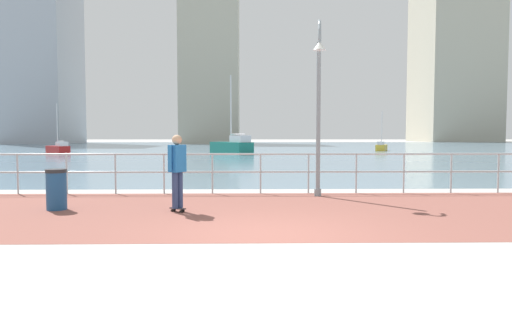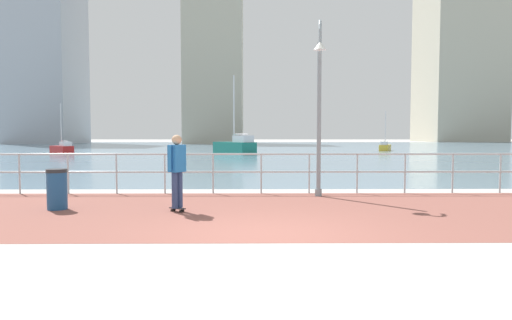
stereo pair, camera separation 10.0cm
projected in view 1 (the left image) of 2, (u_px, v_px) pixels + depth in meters
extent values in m
plane|color=#ADAAA5|center=(251.00, 151.00, 47.50)|extent=(220.00, 220.00, 0.00)
cube|color=brown|center=(264.00, 211.00, 10.02)|extent=(28.00, 6.00, 0.01)
cube|color=slate|center=(250.00, 148.00, 57.93)|extent=(180.00, 88.00, 0.00)
cylinder|color=#B2BCC1|center=(18.00, 174.00, 12.84)|extent=(0.05, 0.05, 1.15)
cylinder|color=#B2BCC1|center=(67.00, 174.00, 12.87)|extent=(0.05, 0.05, 1.15)
cylinder|color=#B2BCC1|center=(115.00, 174.00, 12.90)|extent=(0.05, 0.05, 1.15)
cylinder|color=#B2BCC1|center=(164.00, 174.00, 12.93)|extent=(0.05, 0.05, 1.15)
cylinder|color=#B2BCC1|center=(212.00, 174.00, 12.95)|extent=(0.05, 0.05, 1.15)
cylinder|color=#B2BCC1|center=(261.00, 174.00, 12.98)|extent=(0.05, 0.05, 1.15)
cylinder|color=#B2BCC1|center=(308.00, 174.00, 13.01)|extent=(0.05, 0.05, 1.15)
cylinder|color=#B2BCC1|center=(356.00, 174.00, 13.04)|extent=(0.05, 0.05, 1.15)
cylinder|color=#B2BCC1|center=(404.00, 174.00, 13.06)|extent=(0.05, 0.05, 1.15)
cylinder|color=#B2BCC1|center=(451.00, 173.00, 13.09)|extent=(0.05, 0.05, 1.15)
cylinder|color=#B2BCC1|center=(498.00, 173.00, 13.12)|extent=(0.05, 0.05, 1.15)
cylinder|color=#B2BCC1|center=(261.00, 154.00, 12.95)|extent=(25.20, 0.06, 0.06)
cylinder|color=#B2BCC1|center=(261.00, 172.00, 12.98)|extent=(25.20, 0.06, 0.06)
cylinder|color=gray|center=(318.00, 192.00, 12.44)|extent=(0.19, 0.19, 0.20)
cylinder|color=gray|center=(318.00, 120.00, 12.33)|extent=(0.12, 0.12, 4.24)
cylinder|color=gray|center=(319.00, 21.00, 12.10)|extent=(0.11, 0.19, 0.11)
cylinder|color=gray|center=(319.00, 22.00, 11.95)|extent=(0.11, 0.20, 0.15)
cylinder|color=gray|center=(320.00, 24.00, 11.82)|extent=(0.11, 0.19, 0.18)
cylinder|color=gray|center=(320.00, 27.00, 11.73)|extent=(0.10, 0.17, 0.19)
cylinder|color=gray|center=(320.00, 32.00, 11.68)|extent=(0.10, 0.14, 0.19)
cylinder|color=gray|center=(320.00, 38.00, 11.66)|extent=(0.09, 0.10, 0.17)
cone|color=silver|center=(320.00, 46.00, 11.68)|extent=(0.36, 0.36, 0.22)
cylinder|color=black|center=(172.00, 210.00, 9.91)|extent=(0.07, 0.06, 0.06)
cylinder|color=black|center=(175.00, 210.00, 9.98)|extent=(0.07, 0.06, 0.06)
cylinder|color=black|center=(181.00, 211.00, 9.77)|extent=(0.07, 0.06, 0.06)
cylinder|color=black|center=(183.00, 211.00, 9.84)|extent=(0.07, 0.06, 0.06)
cube|color=black|center=(178.00, 208.00, 9.87)|extent=(0.39, 0.31, 0.02)
cylinder|color=navy|center=(175.00, 190.00, 9.78)|extent=(0.18, 0.18, 0.80)
cylinder|color=navy|center=(180.00, 190.00, 9.92)|extent=(0.18, 0.18, 0.80)
cube|color=#236BB2|center=(177.00, 158.00, 9.81)|extent=(0.39, 0.42, 0.60)
cylinder|color=#236BB2|center=(170.00, 158.00, 9.62)|extent=(0.12, 0.12, 0.57)
cylinder|color=#236BB2|center=(184.00, 157.00, 10.00)|extent=(0.12, 0.12, 0.57)
sphere|color=tan|center=(177.00, 140.00, 9.79)|extent=(0.22, 0.22, 0.22)
cylinder|color=navy|center=(56.00, 191.00, 10.15)|extent=(0.44, 0.44, 0.85)
cylinder|color=#262628|center=(56.00, 171.00, 10.12)|extent=(0.46, 0.46, 0.08)
cube|color=#B21E1E|center=(58.00, 150.00, 40.35)|extent=(2.94, 3.03, 0.69)
cube|color=silver|center=(62.00, 144.00, 39.63)|extent=(1.31, 1.32, 0.38)
cylinder|color=silver|center=(57.00, 125.00, 40.22)|extent=(0.08, 0.08, 3.84)
cylinder|color=silver|center=(61.00, 141.00, 39.80)|extent=(1.04, 1.10, 0.06)
cube|color=#197266|center=(231.00, 148.00, 39.40)|extent=(4.02, 4.93, 1.06)
cube|color=silver|center=(240.00, 139.00, 38.15)|extent=(1.88, 2.07, 0.59)
cylinder|color=silver|center=(231.00, 109.00, 39.21)|extent=(0.12, 0.12, 5.86)
cylinder|color=silver|center=(238.00, 134.00, 38.45)|extent=(1.32, 1.89, 0.09)
cube|color=gold|center=(382.00, 148.00, 47.40)|extent=(2.02, 3.10, 0.64)
cube|color=silver|center=(381.00, 143.00, 46.54)|extent=(1.02, 1.24, 0.35)
cylinder|color=silver|center=(382.00, 128.00, 47.28)|extent=(0.07, 0.07, 3.55)
cylinder|color=silver|center=(381.00, 141.00, 46.75)|extent=(0.58, 1.26, 0.06)
cube|color=#A3A8B2|center=(41.00, 27.00, 85.63)|extent=(11.60, 13.74, 44.78)
cube|color=#B2AD99|center=(211.00, 63.00, 86.20)|extent=(10.86, 13.23, 30.90)
cube|color=#B2AD99|center=(454.00, 60.00, 109.38)|extent=(16.72, 17.64, 40.00)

